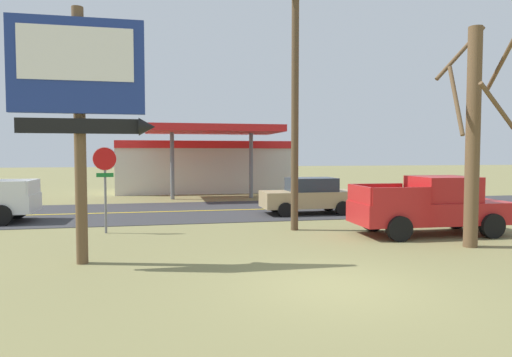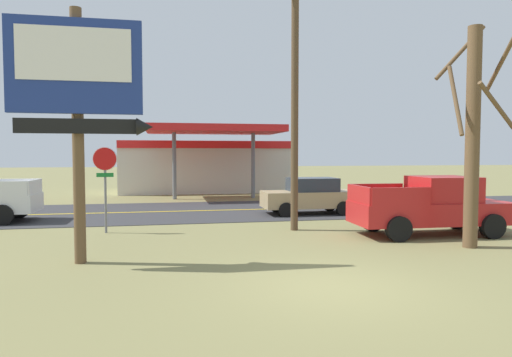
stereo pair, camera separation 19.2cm
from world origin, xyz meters
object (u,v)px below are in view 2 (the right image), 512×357
motel_sign (79,90)px  pickup_red_parked_on_lawn (432,206)px  stop_sign (105,174)px  car_tan_mid_lane (310,196)px  car_grey_near_lane (433,193)px  utility_pole (295,83)px  bare_tree (473,132)px  gas_station (206,165)px

motel_sign → pickup_red_parked_on_lawn: motel_sign is taller
pickup_red_parked_on_lawn → motel_sign: bearing=-169.0°
stop_sign → car_tan_mid_lane: bearing=22.1°
motel_sign → car_grey_near_lane: bearing=28.7°
car_tan_mid_lane → utility_pole: bearing=-114.8°
utility_pole → car_grey_near_lane: bearing=27.0°
car_grey_near_lane → bare_tree: bearing=-115.6°
stop_sign → car_grey_near_lane: 15.00m
stop_sign → car_tan_mid_lane: size_ratio=0.70×
utility_pole → pickup_red_parked_on_lawn: utility_pole is taller
utility_pole → pickup_red_parked_on_lawn: 6.30m
utility_pole → bare_tree: 6.04m
motel_sign → gas_station: bearing=77.2°
car_grey_near_lane → car_tan_mid_lane: size_ratio=1.00×
stop_sign → car_tan_mid_lane: (8.41, 3.42, -1.20)m
motel_sign → car_tan_mid_lane: (8.41, 7.97, -3.43)m
stop_sign → gas_station: 17.79m
car_grey_near_lane → car_tan_mid_lane: 6.14m
motel_sign → utility_pole: size_ratio=0.64×
motel_sign → stop_sign: size_ratio=2.12×
stop_sign → pickup_red_parked_on_lawn: size_ratio=0.56×
car_tan_mid_lane → motel_sign: bearing=-136.6°
gas_station → car_tan_mid_lane: 14.16m
stop_sign → pickup_red_parked_on_lawn: (10.81, -2.46, -1.06)m
car_grey_near_lane → gas_station: bearing=125.1°
car_grey_near_lane → utility_pole: bearing=-153.0°
pickup_red_parked_on_lawn → car_grey_near_lane: bearing=57.5°
bare_tree → pickup_red_parked_on_lawn: bearing=87.8°
stop_sign → bare_tree: bare_tree is taller
stop_sign → pickup_red_parked_on_lawn: stop_sign is taller
stop_sign → gas_station: size_ratio=0.25×
utility_pole → car_tan_mid_lane: (1.89, 4.09, -4.39)m
bare_tree → gas_station: bearing=105.0°
motel_sign → bare_tree: 10.76m
gas_station → stop_sign: bearing=-106.1°
stop_sign → gas_station: (4.93, 17.10, -0.08)m
utility_pole → car_tan_mid_lane: bearing=65.2°
pickup_red_parked_on_lawn → bare_tree: bearing=-92.2°
motel_sign → pickup_red_parked_on_lawn: size_ratio=1.19×
stop_sign → gas_station: bearing=73.9°
pickup_red_parked_on_lawn → gas_station: bearing=106.7°
utility_pole → gas_station: (-1.59, 17.77, -3.28)m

